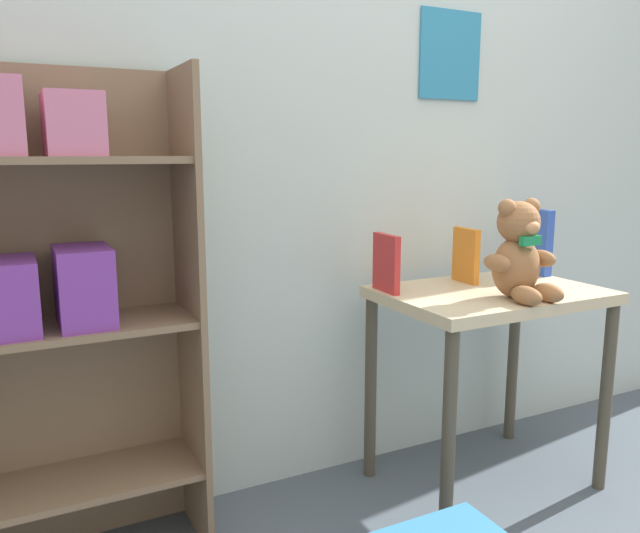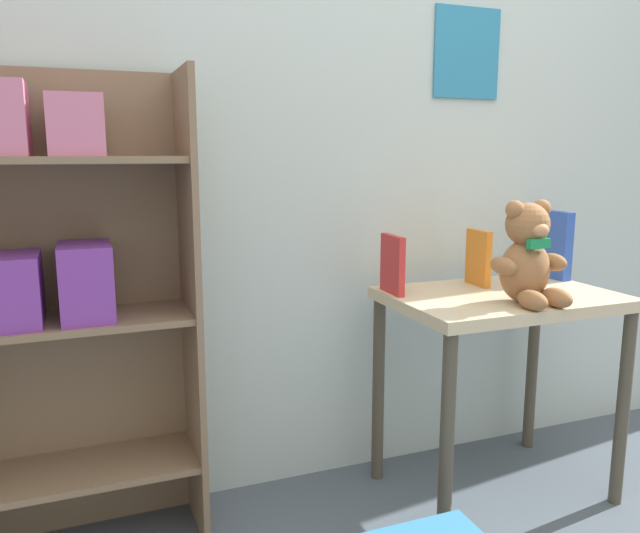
% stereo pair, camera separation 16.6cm
% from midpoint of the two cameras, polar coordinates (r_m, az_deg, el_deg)
% --- Properties ---
extents(wall_back, '(4.80, 0.07, 2.50)m').
position_cam_midpoint_polar(wall_back, '(2.13, 7.09, 14.35)').
color(wall_back, silver).
rests_on(wall_back, ground_plane).
extents(bookshelf_side, '(0.73, 0.28, 1.32)m').
position_cam_midpoint_polar(bookshelf_side, '(1.76, -20.92, -1.78)').
color(bookshelf_side, '#7F664C').
rests_on(bookshelf_side, ground_plane).
extents(display_table, '(0.70, 0.48, 0.67)m').
position_cam_midpoint_polar(display_table, '(2.08, 18.35, -5.09)').
color(display_table, beige).
rests_on(display_table, ground_plane).
extents(teddy_bear, '(0.23, 0.21, 0.30)m').
position_cam_midpoint_polar(teddy_bear, '(1.93, 20.85, 0.84)').
color(teddy_bear, '#99663D').
rests_on(teddy_bear, display_table).
extents(book_standing_red, '(0.03, 0.14, 0.18)m').
position_cam_midpoint_polar(book_standing_red, '(1.96, 9.06, 0.18)').
color(book_standing_red, red).
rests_on(book_standing_red, display_table).
extents(book_standing_orange, '(0.03, 0.12, 0.18)m').
position_cam_midpoint_polar(book_standing_orange, '(2.13, 16.45, 0.75)').
color(book_standing_orange, orange).
rests_on(book_standing_orange, display_table).
extents(book_standing_blue, '(0.04, 0.14, 0.23)m').
position_cam_midpoint_polar(book_standing_blue, '(2.34, 22.53, 1.84)').
color(book_standing_blue, '#2D51B7').
rests_on(book_standing_blue, display_table).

